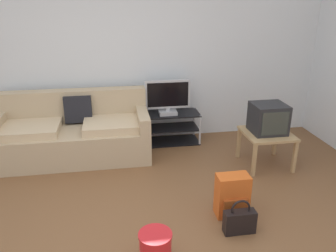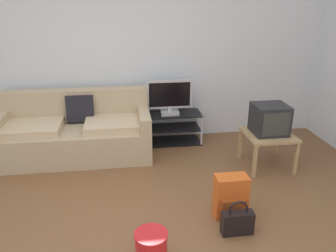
# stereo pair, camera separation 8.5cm
# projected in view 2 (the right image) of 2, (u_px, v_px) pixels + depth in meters

# --- Properties ---
(ground_plane) EXTENTS (9.00, 9.80, 0.02)m
(ground_plane) POSITION_uv_depth(u_px,v_px,m) (128.00, 244.00, 2.98)
(ground_plane) COLOR brown
(wall_back) EXTENTS (9.00, 0.10, 2.70)m
(wall_back) POSITION_uv_depth(u_px,v_px,m) (119.00, 49.00, 4.76)
(wall_back) COLOR silver
(wall_back) RESTS_ON ground_plane
(couch) EXTENTS (1.99, 0.85, 0.85)m
(couch) POSITION_uv_depth(u_px,v_px,m) (75.00, 133.00, 4.53)
(couch) COLOR tan
(couch) RESTS_ON ground_plane
(tv_stand) EXTENTS (0.92, 0.40, 0.45)m
(tv_stand) POSITION_uv_depth(u_px,v_px,m) (169.00, 128.00, 4.97)
(tv_stand) COLOR black
(tv_stand) RESTS_ON ground_plane
(flat_tv) EXTENTS (0.64, 0.22, 0.50)m
(flat_tv) POSITION_uv_depth(u_px,v_px,m) (169.00, 98.00, 4.78)
(flat_tv) COLOR #B2B2B7
(flat_tv) RESTS_ON tv_stand
(side_table) EXTENTS (0.58, 0.58, 0.45)m
(side_table) POSITION_uv_depth(u_px,v_px,m) (268.00, 138.00, 4.21)
(side_table) COLOR tan
(side_table) RESTS_ON ground_plane
(crt_tv) EXTENTS (0.41, 0.38, 0.36)m
(crt_tv) POSITION_uv_depth(u_px,v_px,m) (270.00, 119.00, 4.14)
(crt_tv) COLOR #232326
(crt_tv) RESTS_ON side_table
(backpack) EXTENTS (0.32, 0.25, 0.43)m
(backpack) POSITION_uv_depth(u_px,v_px,m) (231.00, 197.00, 3.29)
(backpack) COLOR #CC561E
(backpack) RESTS_ON ground_plane
(handbag) EXTENTS (0.29, 0.11, 0.34)m
(handbag) POSITION_uv_depth(u_px,v_px,m) (237.00, 222.00, 3.07)
(handbag) COLOR black
(handbag) RESTS_ON ground_plane
(cleaning_bucket) EXTENTS (0.27, 0.27, 0.30)m
(cleaning_bucket) POSITION_uv_depth(u_px,v_px,m) (151.00, 248.00, 2.69)
(cleaning_bucket) COLOR red
(cleaning_bucket) RESTS_ON ground_plane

